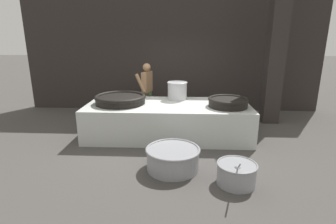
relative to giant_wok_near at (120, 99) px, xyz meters
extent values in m
plane|color=#474442|center=(1.14, 0.00, -0.90)|extent=(60.00, 60.00, 0.00)
cube|color=#2D2826|center=(1.14, 2.55, 1.28)|extent=(9.44, 0.24, 4.37)
cube|color=#2D2826|center=(3.96, 1.26, 1.28)|extent=(0.44, 0.44, 4.37)
cube|color=silver|center=(1.14, 0.00, -0.51)|extent=(3.86, 1.62, 0.79)
cylinder|color=black|center=(0.00, 0.00, -0.03)|extent=(1.17, 1.17, 0.16)
torus|color=black|center=(0.00, 0.00, 0.05)|extent=(1.22, 1.22, 0.09)
cylinder|color=black|center=(2.52, -0.18, -0.03)|extent=(0.88, 0.88, 0.17)
torus|color=black|center=(2.52, -0.18, 0.06)|extent=(0.91, 0.91, 0.07)
cylinder|color=#B7B7BC|center=(1.35, 0.52, 0.10)|extent=(0.48, 0.48, 0.43)
torus|color=#B7B7BC|center=(1.35, 0.52, 0.32)|extent=(0.52, 0.52, 0.03)
cylinder|color=#9E7551|center=(0.45, 1.27, -0.50)|extent=(0.12, 0.12, 0.80)
cylinder|color=#9E7551|center=(0.49, 1.44, -0.50)|extent=(0.12, 0.12, 0.80)
cube|color=#4C663F|center=(0.47, 1.35, -0.35)|extent=(0.25, 0.28, 0.52)
cube|color=#9E7551|center=(0.47, 1.35, 0.19)|extent=(0.28, 0.51, 0.59)
cylinder|color=#9E7551|center=(0.31, 1.15, 0.19)|extent=(0.34, 0.18, 0.54)
cylinder|color=#9E7551|center=(0.44, 1.62, 0.19)|extent=(0.34, 0.18, 0.54)
sphere|color=#9E7551|center=(0.47, 1.35, 0.61)|extent=(0.23, 0.23, 0.23)
cylinder|color=gray|center=(2.37, -2.17, -0.73)|extent=(0.63, 0.63, 0.35)
torus|color=gray|center=(2.37, -2.17, -0.55)|extent=(0.66, 0.66, 0.03)
cylinder|color=#6B9347|center=(2.37, -2.17, -0.65)|extent=(0.55, 0.55, 0.09)
sphere|color=gray|center=(2.35, -2.28, -0.58)|extent=(0.11, 0.11, 0.11)
cylinder|color=gray|center=(2.32, -2.48, -0.43)|extent=(0.09, 0.42, 0.31)
cylinder|color=gray|center=(1.32, -1.71, -0.71)|extent=(0.95, 0.95, 0.39)
torus|color=gray|center=(1.32, -1.71, -0.52)|extent=(0.99, 0.99, 0.05)
cylinder|color=tan|center=(1.32, -1.71, -0.62)|extent=(0.83, 0.83, 0.10)
camera|label=1|loc=(1.45, -6.05, 1.41)|focal=28.00mm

